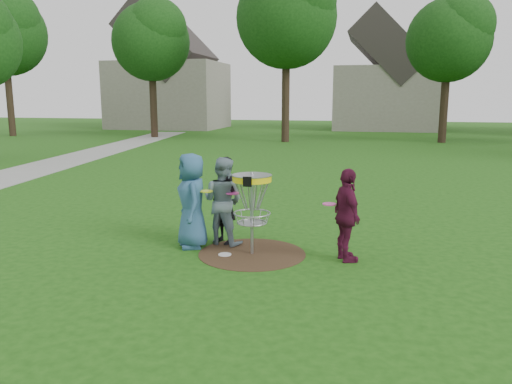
% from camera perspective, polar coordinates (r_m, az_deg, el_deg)
% --- Properties ---
extents(ground, '(100.00, 100.00, 0.00)m').
position_cam_1_polar(ground, '(8.43, -0.45, -7.07)').
color(ground, '#19470F').
rests_on(ground, ground).
extents(dirt_patch, '(1.80, 1.80, 0.01)m').
position_cam_1_polar(dirt_patch, '(8.42, -0.45, -7.04)').
color(dirt_patch, '#47331E').
rests_on(dirt_patch, ground).
extents(concrete_path, '(7.75, 39.92, 0.02)m').
position_cam_1_polar(concrete_path, '(19.91, -23.90, 2.40)').
color(concrete_path, '#9E9E99').
rests_on(concrete_path, ground).
extents(player_blue, '(0.85, 0.96, 1.65)m').
position_cam_1_polar(player_blue, '(8.69, -7.33, -0.99)').
color(player_blue, '#2C577B').
rests_on(player_blue, ground).
extents(player_black, '(0.68, 0.64, 1.55)m').
position_cam_1_polar(player_black, '(8.88, -3.64, -0.98)').
color(player_black, black).
rests_on(player_black, ground).
extents(player_grey, '(0.87, 0.75, 1.56)m').
position_cam_1_polar(player_grey, '(8.84, -3.81, -1.02)').
color(player_grey, gray).
rests_on(player_grey, ground).
extents(player_maroon, '(0.69, 0.95, 1.50)m').
position_cam_1_polar(player_maroon, '(8.01, 10.35, -2.64)').
color(player_maroon, '#52122D').
rests_on(player_maroon, ground).
extents(disc_on_grass, '(0.22, 0.22, 0.02)m').
position_cam_1_polar(disc_on_grass, '(8.36, -3.58, -7.16)').
color(disc_on_grass, silver).
rests_on(disc_on_grass, ground).
extents(disc_golf_basket, '(0.66, 0.67, 1.38)m').
position_cam_1_polar(disc_golf_basket, '(8.17, -0.46, -0.25)').
color(disc_golf_basket, '#9EA0A5').
rests_on(disc_golf_basket, ground).
extents(held_discs, '(2.32, 0.58, 0.11)m').
position_cam_1_polar(held_discs, '(8.39, -0.83, -0.38)').
color(held_discs, '#DAF21A').
rests_on(held_discs, ground).
extents(tree_row, '(51.20, 17.42, 9.90)m').
position_cam_1_polar(tree_row, '(28.75, 10.34, 17.82)').
color(tree_row, '#38281C').
rests_on(tree_row, ground).
extents(house_row, '(44.50, 10.65, 11.62)m').
position_cam_1_polar(house_row, '(41.01, 17.24, 12.45)').
color(house_row, gray).
rests_on(house_row, ground).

